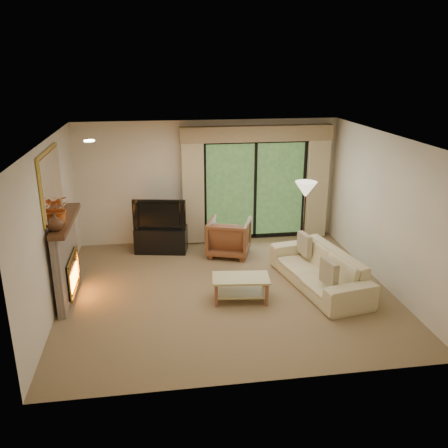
{
  "coord_description": "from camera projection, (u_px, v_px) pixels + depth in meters",
  "views": [
    {
      "loc": [
        -1.13,
        -7.25,
        3.72
      ],
      "look_at": [
        0.0,
        0.3,
        1.1
      ],
      "focal_mm": 38.0,
      "sensor_mm": 36.0,
      "label": 1
    }
  ],
  "objects": [
    {
      "name": "floor_lamp",
      "position": [
        304.0,
        221.0,
        9.22
      ],
      "size": [
        0.54,
        0.54,
        1.57
      ],
      "primitive_type": null,
      "rotation": [
        0.0,
        0.0,
        0.35
      ],
      "color": "beige",
      "rests_on": "floor"
    },
    {
      "name": "curtain_right",
      "position": [
        317.0,
        184.0,
        10.27
      ],
      "size": [
        0.45,
        0.18,
        2.35
      ],
      "primitive_type": "cube",
      "color": "tan",
      "rests_on": "floor"
    },
    {
      "name": "coffee_table",
      "position": [
        241.0,
        289.0,
        7.74
      ],
      "size": [
        0.97,
        0.61,
        0.41
      ],
      "primitive_type": null,
      "rotation": [
        0.0,
        0.0,
        -0.11
      ],
      "color": "tan",
      "rests_on": "floor"
    },
    {
      "name": "floor",
      "position": [
        227.0,
        290.0,
        8.14
      ],
      "size": [
        5.5,
        5.5,
        0.0
      ],
      "primitive_type": "plane",
      "color": "olive",
      "rests_on": "ground"
    },
    {
      "name": "wall_left",
      "position": [
        52.0,
        227.0,
        7.34
      ],
      "size": [
        0.0,
        5.0,
        5.0
      ],
      "primitive_type": "plane",
      "rotation": [
        1.57,
        0.0,
        1.57
      ],
      "color": "beige",
      "rests_on": "ground"
    },
    {
      "name": "curtain_left",
      "position": [
        193.0,
        189.0,
        9.9
      ],
      "size": [
        0.45,
        0.18,
        2.35
      ],
      "primitive_type": "cube",
      "color": "tan",
      "rests_on": "floor"
    },
    {
      "name": "fireplace",
      "position": [
        66.0,
        258.0,
        7.74
      ],
      "size": [
        0.24,
        1.7,
        1.37
      ],
      "primitive_type": null,
      "color": "gray",
      "rests_on": "floor"
    },
    {
      "name": "sofa",
      "position": [
        319.0,
        269.0,
        8.19
      ],
      "size": [
        1.25,
        2.33,
        0.65
      ],
      "primitive_type": "imported",
      "rotation": [
        0.0,
        0.0,
        -1.39
      ],
      "color": "beige",
      "rests_on": "floor"
    },
    {
      "name": "media_console",
      "position": [
        161.0,
        239.0,
        9.74
      ],
      "size": [
        1.11,
        0.66,
        0.52
      ],
      "primitive_type": "cube",
      "rotation": [
        0.0,
        0.0,
        -0.19
      ],
      "color": "black",
      "rests_on": "floor"
    },
    {
      "name": "wall_front",
      "position": [
        260.0,
        286.0,
        5.38
      ],
      "size": [
        5.0,
        0.0,
        5.0
      ],
      "primitive_type": "plane",
      "rotation": [
        -1.57,
        0.0,
        0.0
      ],
      "color": "beige",
      "rests_on": "ground"
    },
    {
      "name": "cornice",
      "position": [
        257.0,
        134.0,
        9.74
      ],
      "size": [
        3.2,
        0.24,
        0.32
      ],
      "primitive_type": "cube",
      "color": "#957954",
      "rests_on": "wall_back"
    },
    {
      "name": "branches",
      "position": [
        59.0,
        208.0,
        7.24
      ],
      "size": [
        0.42,
        0.36,
        0.45
      ],
      "primitive_type": "imported",
      "rotation": [
        0.0,
        0.0,
        -0.04
      ],
      "color": "#BD5119",
      "rests_on": "fireplace"
    },
    {
      "name": "pillow_far",
      "position": [
        304.0,
        244.0,
        8.7
      ],
      "size": [
        0.17,
        0.4,
        0.39
      ],
      "primitive_type": "cube",
      "rotation": [
        0.0,
        0.0,
        0.18
      ],
      "color": "brown",
      "rests_on": "sofa"
    },
    {
      "name": "sliding_door",
      "position": [
        255.0,
        190.0,
        10.22
      ],
      "size": [
        2.26,
        0.1,
        2.16
      ],
      "primitive_type": null,
      "color": "black",
      "rests_on": "floor"
    },
    {
      "name": "mirror",
      "position": [
        51.0,
        183.0,
        7.32
      ],
      "size": [
        0.07,
        1.45,
        1.02
      ],
      "primitive_type": null,
      "color": "gold",
      "rests_on": "wall_left"
    },
    {
      "name": "pillow_near",
      "position": [
        329.0,
        273.0,
        7.51
      ],
      "size": [
        0.18,
        0.42,
        0.41
      ],
      "primitive_type": "cube",
      "rotation": [
        0.0,
        0.0,
        0.18
      ],
      "color": "brown",
      "rests_on": "sofa"
    },
    {
      "name": "armchair",
      "position": [
        229.0,
        237.0,
        9.54
      ],
      "size": [
        1.03,
        1.04,
        0.75
      ],
      "primitive_type": "imported",
      "rotation": [
        0.0,
        0.0,
        2.81
      ],
      "color": "brown",
      "rests_on": "floor"
    },
    {
      "name": "tv",
      "position": [
        160.0,
        213.0,
        9.55
      ],
      "size": [
        1.08,
        0.34,
        0.62
      ],
      "primitive_type": "imported",
      "rotation": [
        0.0,
        0.0,
        -0.19
      ],
      "color": "black",
      "rests_on": "media_console"
    },
    {
      "name": "wall_right",
      "position": [
        385.0,
        211.0,
        8.11
      ],
      "size": [
        0.0,
        5.0,
        5.0
      ],
      "primitive_type": "plane",
      "rotation": [
        1.57,
        0.0,
        -1.57
      ],
      "color": "beige",
      "rests_on": "ground"
    },
    {
      "name": "vase",
      "position": [
        55.0,
        222.0,
        6.93
      ],
      "size": [
        0.27,
        0.27,
        0.26
      ],
      "primitive_type": "imported",
      "rotation": [
        0.0,
        0.0,
        0.11
      ],
      "color": "#452817",
      "rests_on": "fireplace"
    },
    {
      "name": "ceiling",
      "position": [
        227.0,
        138.0,
        7.3
      ],
      "size": [
        5.5,
        5.5,
        0.0
      ],
      "primitive_type": "plane",
      "rotation": [
        3.14,
        0.0,
        0.0
      ],
      "color": "silver",
      "rests_on": "ground"
    },
    {
      "name": "wall_back",
      "position": [
        209.0,
        182.0,
        10.06
      ],
      "size": [
        5.0,
        0.0,
        5.0
      ],
      "primitive_type": "plane",
      "rotation": [
        1.57,
        0.0,
        0.0
      ],
      "color": "beige",
      "rests_on": "ground"
    }
  ]
}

